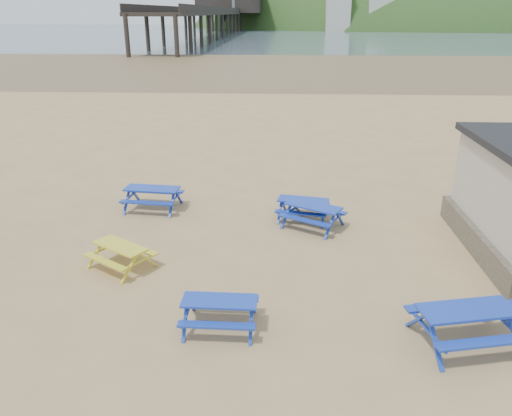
{
  "coord_description": "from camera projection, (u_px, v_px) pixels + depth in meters",
  "views": [
    {
      "loc": [
        1.44,
        -12.0,
        6.32
      ],
      "look_at": [
        0.75,
        1.5,
        1.0
      ],
      "focal_mm": 35.0,
      "sensor_mm": 36.0,
      "label": 1
    }
  ],
  "objects": [
    {
      "name": "ground",
      "position": [
        226.0,
        262.0,
        13.53
      ],
      "size": [
        400.0,
        400.0,
        0.0
      ],
      "primitive_type": "plane",
      "color": "tan",
      "rests_on": "ground"
    },
    {
      "name": "wet_sand",
      "position": [
        271.0,
        64.0,
        64.64
      ],
      "size": [
        400.0,
        400.0,
        0.0
      ],
      "primitive_type": "plane",
      "color": "brown",
      "rests_on": "ground"
    },
    {
      "name": "sea",
      "position": [
        279.0,
        32.0,
        171.5
      ],
      "size": [
        400.0,
        400.0,
        0.0
      ],
      "primitive_type": "plane",
      "color": "#485A67",
      "rests_on": "ground"
    },
    {
      "name": "picnic_table_blue_a",
      "position": [
        153.0,
        198.0,
        17.04
      ],
      "size": [
        1.96,
        1.64,
        0.77
      ],
      "rotation": [
        0.0,
        0.0,
        -0.1
      ],
      "color": "#0E2B98",
      "rests_on": "ground"
    },
    {
      "name": "picnic_table_blue_b",
      "position": [
        313.0,
        216.0,
        15.61
      ],
      "size": [
        2.2,
        2.07,
        0.73
      ],
      "rotation": [
        0.0,
        0.0,
        -0.52
      ],
      "color": "#0E2B98",
      "rests_on": "ground"
    },
    {
      "name": "picnic_table_blue_c",
      "position": [
        303.0,
        209.0,
        16.23
      ],
      "size": [
        1.84,
        1.59,
        0.68
      ],
      "rotation": [
        0.0,
        0.0,
        -0.19
      ],
      "color": "#0E2B98",
      "rests_on": "ground"
    },
    {
      "name": "picnic_table_blue_d",
      "position": [
        220.0,
        313.0,
        10.63
      ],
      "size": [
        1.61,
        1.31,
        0.67
      ],
      "rotation": [
        0.0,
        0.0,
        -0.02
      ],
      "color": "#0E2B98",
      "rests_on": "ground"
    },
    {
      "name": "picnic_table_blue_e",
      "position": [
        465.0,
        326.0,
        10.07
      ],
      "size": [
        2.23,
        1.94,
        0.81
      ],
      "rotation": [
        0.0,
        0.0,
        0.21
      ],
      "color": "#0E2B98",
      "rests_on": "ground"
    },
    {
      "name": "picnic_table_yellow",
      "position": [
        121.0,
        256.0,
        13.13
      ],
      "size": [
        1.98,
        1.89,
        0.65
      ],
      "rotation": [
        0.0,
        0.0,
        -0.58
      ],
      "color": "gold",
      "rests_on": "ground"
    },
    {
      "name": "pier",
      "position": [
        229.0,
        15.0,
        178.01
      ],
      "size": [
        24.0,
        220.0,
        39.29
      ],
      "color": "black",
      "rests_on": "ground"
    },
    {
      "name": "headland_town",
      "position": [
        478.0,
        50.0,
        226.29
      ],
      "size": [
        264.0,
        144.0,
        108.0
      ],
      "color": "#2D4C1E",
      "rests_on": "ground"
    }
  ]
}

